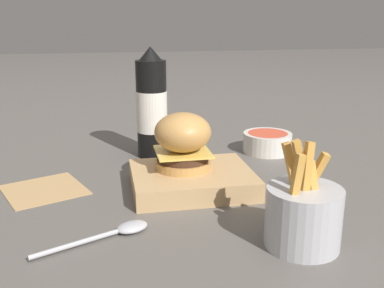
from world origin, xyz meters
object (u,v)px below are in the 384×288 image
object	(u,v)px
spoon	(120,231)
side_bowl	(267,142)
burger	(183,141)
ketchup_bottle	(152,107)
serving_board	(192,180)
fries_basket	(303,215)

from	to	relation	value
spoon	side_bowl	bearing A→B (deg)	19.90
burger	spoon	size ratio (longest dim) A/B	0.62
side_bowl	ketchup_bottle	bearing A→B (deg)	-4.88
side_bowl	spoon	world-z (taller)	side_bowl
serving_board	spoon	distance (m)	0.20
spoon	ketchup_bottle	bearing A→B (deg)	51.89
ketchup_bottle	fries_basket	bearing A→B (deg)	109.32
burger	side_bowl	distance (m)	0.29
spoon	burger	bearing A→B (deg)	29.95
burger	spoon	world-z (taller)	burger
fries_basket	side_bowl	size ratio (longest dim) A/B	1.35
ketchup_bottle	fries_basket	world-z (taller)	ketchup_bottle
burger	side_bowl	world-z (taller)	burger
serving_board	ketchup_bottle	distance (m)	0.24
serving_board	side_bowl	bearing A→B (deg)	-138.36
serving_board	ketchup_bottle	bearing A→B (deg)	-77.24
fries_basket	spoon	bearing A→B (deg)	-17.88
serving_board	fries_basket	size ratio (longest dim) A/B	1.43
side_bowl	serving_board	bearing A→B (deg)	41.64
serving_board	side_bowl	xyz separation A→B (m)	(-0.21, -0.19, 0.01)
ketchup_bottle	side_bowl	distance (m)	0.28
burger	fries_basket	bearing A→B (deg)	115.77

